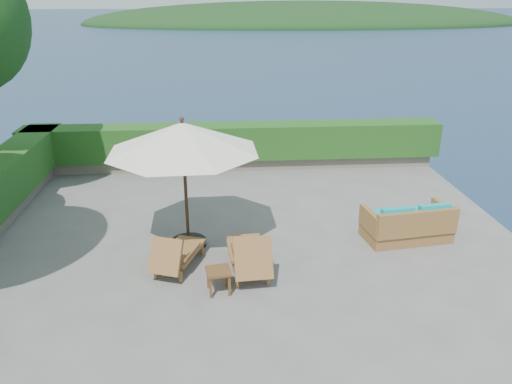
{
  "coord_description": "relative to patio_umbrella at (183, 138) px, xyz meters",
  "views": [
    {
      "loc": [
        -0.43,
        -8.84,
        4.95
      ],
      "look_at": [
        0.3,
        0.8,
        1.1
      ],
      "focal_mm": 35.0,
      "sensor_mm": 36.0,
      "label": 1
    }
  ],
  "objects": [
    {
      "name": "ground",
      "position": [
        1.14,
        -0.63,
        -2.33
      ],
      "size": [
        12.0,
        12.0,
        0.0
      ],
      "primitive_type": "plane",
      "color": "slate",
      "rests_on": "ground"
    },
    {
      "name": "foundation",
      "position": [
        1.14,
        -0.63,
        -3.88
      ],
      "size": [
        12.0,
        12.0,
        3.0
      ],
      "primitive_type": "cube",
      "color": "#5E544B",
      "rests_on": "ocean"
    },
    {
      "name": "ocean",
      "position": [
        1.14,
        -0.63,
        -5.33
      ],
      "size": [
        600.0,
        600.0,
        0.0
      ],
      "primitive_type": "plane",
      "color": "#182B4C",
      "rests_on": "ground"
    },
    {
      "name": "offshore_island",
      "position": [
        26.14,
        139.37,
        -5.33
      ],
      "size": [
        126.0,
        57.6,
        12.6
      ],
      "primitive_type": "ellipsoid",
      "color": "black",
      "rests_on": "ocean"
    },
    {
      "name": "planter_wall_far",
      "position": [
        1.14,
        4.97,
        -2.15
      ],
      "size": [
        12.0,
        0.6,
        0.36
      ],
      "primitive_type": "cube",
      "color": "gray",
      "rests_on": "ground"
    },
    {
      "name": "hedge_far",
      "position": [
        1.14,
        4.97,
        -1.48
      ],
      "size": [
        12.4,
        0.9,
        1.0
      ],
      "primitive_type": "cube",
      "color": "#184714",
      "rests_on": "planter_wall_far"
    },
    {
      "name": "patio_umbrella",
      "position": [
        0.0,
        0.0,
        0.0
      ],
      "size": [
        4.08,
        4.08,
        2.76
      ],
      "rotation": [
        0.0,
        0.0,
        0.42
      ],
      "color": "black",
      "rests_on": "ground"
    },
    {
      "name": "lounge_left",
      "position": [
        -0.17,
        -0.99,
        -1.98
      ],
      "size": [
        1.05,
        1.56,
        0.84
      ],
      "rotation": [
        0.0,
        0.0,
        -0.35
      ],
      "color": "brown",
      "rests_on": "ground"
    },
    {
      "name": "lounge_right",
      "position": [
        1.21,
        -1.21,
        -1.93
      ],
      "size": [
        0.83,
        1.71,
        0.96
      ],
      "rotation": [
        0.0,
        0.0,
        0.08
      ],
      "color": "brown",
      "rests_on": "ground"
    },
    {
      "name": "side_table",
      "position": [
        0.63,
        -1.84,
        -1.96
      ],
      "size": [
        0.48,
        0.48,
        0.45
      ],
      "rotation": [
        0.0,
        0.0,
        0.14
      ],
      "color": "brown",
      "rests_on": "ground"
    },
    {
      "name": "wicker_loveseat",
      "position": [
        4.69,
        -0.1,
        -1.98
      ],
      "size": [
        1.94,
        1.17,
        0.9
      ],
      "rotation": [
        0.0,
        0.0,
        0.14
      ],
      "color": "brown",
      "rests_on": "ground"
    }
  ]
}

